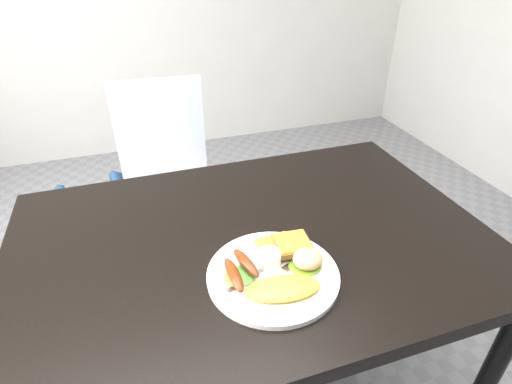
# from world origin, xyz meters

# --- Properties ---
(dining_table) EXTENTS (1.20, 0.80, 0.04)m
(dining_table) POSITION_xyz_m (0.00, 0.00, 0.73)
(dining_table) COLOR black
(dining_table) RESTS_ON ground
(dining_chair) EXTENTS (0.40, 0.40, 0.05)m
(dining_chair) POSITION_xyz_m (-0.13, 0.74, 0.45)
(dining_chair) COLOR tan
(dining_chair) RESTS_ON ground
(person) EXTENTS (0.71, 0.60, 1.66)m
(person) POSITION_xyz_m (-0.22, 0.52, 0.83)
(person) COLOR navy
(person) RESTS_ON ground
(plate) EXTENTS (0.29, 0.29, 0.01)m
(plate) POSITION_xyz_m (-0.00, -0.15, 0.76)
(plate) COLOR white
(plate) RESTS_ON dining_table
(lettuce_left) EXTENTS (0.08, 0.07, 0.01)m
(lettuce_left) POSITION_xyz_m (-0.08, -0.14, 0.77)
(lettuce_left) COLOR #3F8B21
(lettuce_left) RESTS_ON plate
(lettuce_right) EXTENTS (0.08, 0.07, 0.01)m
(lettuce_right) POSITION_xyz_m (0.07, -0.16, 0.77)
(lettuce_right) COLOR #598E18
(lettuce_right) RESTS_ON plate
(omelette) EXTENTS (0.17, 0.10, 0.02)m
(omelette) POSITION_xyz_m (-0.00, -0.21, 0.77)
(omelette) COLOR yellow
(omelette) RESTS_ON plate
(sausage_a) EXTENTS (0.03, 0.11, 0.03)m
(sausage_a) POSITION_xyz_m (-0.09, -0.15, 0.78)
(sausage_a) COLOR brown
(sausage_a) RESTS_ON lettuce_left
(sausage_b) EXTENTS (0.05, 0.11, 0.03)m
(sausage_b) POSITION_xyz_m (-0.06, -0.13, 0.78)
(sausage_b) COLOR maroon
(sausage_b) RESTS_ON lettuce_left
(ramekin) EXTENTS (0.06, 0.06, 0.03)m
(ramekin) POSITION_xyz_m (-0.00, -0.13, 0.78)
(ramekin) COLOR white
(ramekin) RESTS_ON plate
(toast_a) EXTENTS (0.09, 0.09, 0.01)m
(toast_a) POSITION_xyz_m (0.04, -0.08, 0.77)
(toast_a) COLOR #98622B
(toast_a) RESTS_ON plate
(toast_b) EXTENTS (0.09, 0.09, 0.01)m
(toast_b) POSITION_xyz_m (0.07, -0.10, 0.78)
(toast_b) COLOR brown
(toast_b) RESTS_ON toast_a
(potato_salad) EXTENTS (0.08, 0.08, 0.04)m
(potato_salad) POSITION_xyz_m (0.08, -0.16, 0.79)
(potato_salad) COLOR beige
(potato_salad) RESTS_ON lettuce_right
(fork) EXTENTS (0.13, 0.07, 0.00)m
(fork) POSITION_xyz_m (-0.05, -0.15, 0.76)
(fork) COLOR #ADAFB7
(fork) RESTS_ON plate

